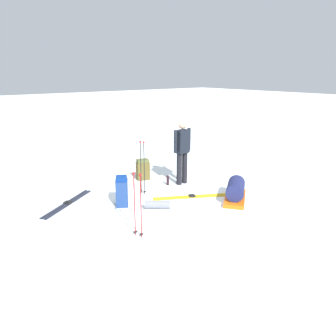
{
  "coord_description": "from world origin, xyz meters",
  "views": [
    {
      "loc": [
        -5.86,
        4.66,
        2.89
      ],
      "look_at": [
        0.0,
        0.0,
        0.7
      ],
      "focal_mm": 35.37,
      "sensor_mm": 36.0,
      "label": 1
    }
  ],
  "objects": [
    {
      "name": "backpack_large_dark",
      "position": [
        1.43,
        -0.25,
        0.28
      ],
      "size": [
        0.33,
        0.4,
        0.57
      ],
      "color": "#51461F",
      "rests_on": "ground_plane"
    },
    {
      "name": "thermos_bottle",
      "position": [
        0.62,
        -0.49,
        0.13
      ],
      "size": [
        0.07,
        0.07,
        0.26
      ],
      "primitive_type": "cylinder",
      "color": "black",
      "rests_on": "ground_plane"
    },
    {
      "name": "ski_poles_planted_near",
      "position": [
        0.51,
        0.38,
        0.73
      ],
      "size": [
        0.17,
        0.1,
        1.31
      ],
      "color": "black",
      "rests_on": "ground_plane"
    },
    {
      "name": "gear_sled",
      "position": [
        -1.19,
        -1.06,
        0.22
      ],
      "size": [
        1.05,
        1.19,
        0.49
      ],
      "color": "#E65B0F",
      "rests_on": "ground_plane"
    },
    {
      "name": "ground_plane",
      "position": [
        0.0,
        0.0,
        0.0
      ],
      "size": [
        80.0,
        80.0,
        0.0
      ],
      "primitive_type": "plane",
      "color": "white"
    },
    {
      "name": "skier_standing",
      "position": [
        0.48,
        -0.86,
        0.95
      ],
      "size": [
        0.24,
        0.57,
        1.7
      ],
      "color": "black",
      "rests_on": "ground_plane"
    },
    {
      "name": "ski_pair_near",
      "position": [
        -0.43,
        -0.39,
        0.01
      ],
      "size": [
        1.06,
        1.73,
        0.05
      ],
      "color": "gold",
      "rests_on": "ground_plane"
    },
    {
      "name": "ski_poles_planted_far",
      "position": [
        -1.26,
        1.69,
        0.67
      ],
      "size": [
        0.21,
        0.11,
        1.21
      ],
      "color": "maroon",
      "rests_on": "ground_plane"
    },
    {
      "name": "sleeping_mat_rolled",
      "position": [
        -0.46,
        0.67,
        0.09
      ],
      "size": [
        0.49,
        0.53,
        0.18
      ],
      "primitive_type": "cylinder",
      "rotation": [
        0.0,
        1.57,
        0.86
      ],
      "color": "slate",
      "rests_on": "ground_plane"
    },
    {
      "name": "backpack_bright",
      "position": [
        0.18,
        1.17,
        0.33
      ],
      "size": [
        0.43,
        0.41,
        0.67
      ],
      "color": "navy",
      "rests_on": "ground_plane"
    },
    {
      "name": "ski_pair_far",
      "position": [
        1.02,
        2.1,
        0.01
      ],
      "size": [
        1.12,
        1.55,
        0.05
      ],
      "color": "#1D202D",
      "rests_on": "ground_plane"
    }
  ]
}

